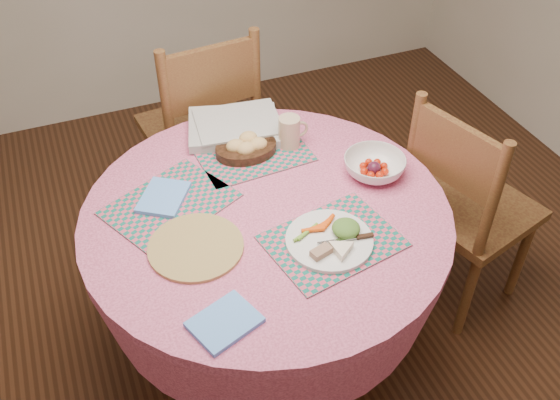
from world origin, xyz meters
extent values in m
plane|color=#331C0F|center=(0.00, 0.00, 0.00)|extent=(4.00, 4.00, 0.00)
cylinder|color=pink|center=(0.00, 0.00, 0.73)|extent=(1.24, 1.24, 0.04)
cone|color=pink|center=(0.00, 0.00, 0.56)|extent=(1.24, 1.24, 0.30)
cylinder|color=black|center=(0.00, 0.00, 0.22)|extent=(0.14, 0.14, 0.44)
cylinder|color=black|center=(0.00, 0.00, 0.03)|extent=(0.56, 0.56, 0.06)
cube|color=brown|center=(0.88, 0.00, 0.47)|extent=(0.54, 0.56, 0.04)
cylinder|color=brown|center=(1.10, -0.13, 0.23)|extent=(0.05, 0.05, 0.47)
cylinder|color=brown|center=(1.00, 0.23, 0.23)|extent=(0.05, 0.05, 0.47)
cylinder|color=brown|center=(0.76, -0.23, 0.23)|extent=(0.05, 0.05, 0.47)
cylinder|color=brown|center=(0.66, 0.13, 0.23)|extent=(0.05, 0.05, 0.47)
cylinder|color=brown|center=(0.74, -0.23, 0.72)|extent=(0.05, 0.05, 0.52)
cylinder|color=brown|center=(0.64, 0.13, 0.72)|extent=(0.05, 0.05, 0.52)
cube|color=brown|center=(0.69, -0.05, 0.83)|extent=(0.13, 0.37, 0.25)
cube|color=brown|center=(0.01, 0.91, 0.49)|extent=(0.52, 0.50, 0.04)
cylinder|color=brown|center=(0.19, 1.11, 0.25)|extent=(0.05, 0.05, 0.49)
cylinder|color=brown|center=(-0.20, 1.07, 0.25)|extent=(0.05, 0.05, 0.49)
cylinder|color=brown|center=(0.23, 0.74, 0.25)|extent=(0.05, 0.05, 0.49)
cylinder|color=brown|center=(-0.16, 0.70, 0.25)|extent=(0.05, 0.05, 0.49)
cylinder|color=brown|center=(0.23, 0.72, 0.76)|extent=(0.05, 0.05, 0.54)
cylinder|color=brown|center=(-0.16, 0.68, 0.76)|extent=(0.05, 0.05, 0.54)
cube|color=brown|center=(0.03, 0.70, 0.87)|extent=(0.39, 0.07, 0.26)
cube|color=#136B5D|center=(0.14, -0.22, 0.75)|extent=(0.45, 0.37, 0.01)
cube|color=#136B5D|center=(-0.29, 0.15, 0.75)|extent=(0.49, 0.44, 0.01)
cube|color=#136B5D|center=(0.07, 0.32, 0.75)|extent=(0.42, 0.32, 0.01)
cylinder|color=olive|center=(-0.27, -0.08, 0.76)|extent=(0.30, 0.30, 0.01)
cube|color=#63A1FF|center=(-0.27, -0.39, 0.76)|extent=(0.22, 0.19, 0.01)
cube|color=#63A1FF|center=(-0.30, 0.18, 0.76)|extent=(0.22, 0.23, 0.01)
cylinder|color=white|center=(0.13, -0.22, 0.76)|extent=(0.28, 0.28, 0.01)
ellipsoid|color=#26551D|center=(0.19, -0.23, 0.79)|extent=(0.11, 0.11, 0.04)
cylinder|color=#FFEBCC|center=(0.12, -0.28, 0.78)|extent=(0.13, 0.13, 0.02)
cube|color=#865D4D|center=(0.06, -0.25, 0.78)|extent=(0.07, 0.05, 0.02)
cube|color=silver|center=(0.15, -0.25, 0.77)|extent=(0.15, 0.03, 0.00)
cylinder|color=black|center=(0.04, 0.32, 0.77)|extent=(0.23, 0.23, 0.03)
ellipsoid|color=tan|center=(0.00, 0.32, 0.81)|extent=(0.07, 0.06, 0.05)
ellipsoid|color=tan|center=(0.06, 0.35, 0.81)|extent=(0.07, 0.06, 0.05)
ellipsoid|color=tan|center=(0.08, 0.30, 0.81)|extent=(0.07, 0.06, 0.05)
ellipsoid|color=tan|center=(0.03, 0.29, 0.81)|extent=(0.07, 0.06, 0.05)
cylinder|color=#D0B48F|center=(0.21, 0.31, 0.82)|extent=(0.08, 0.08, 0.12)
torus|color=#D0B48F|center=(0.25, 0.31, 0.82)|extent=(0.07, 0.01, 0.07)
imported|color=white|center=(0.43, 0.04, 0.78)|extent=(0.26, 0.26, 0.07)
sphere|color=red|center=(0.47, 0.04, 0.77)|extent=(0.03, 0.03, 0.03)
sphere|color=red|center=(0.45, 0.07, 0.77)|extent=(0.03, 0.03, 0.03)
sphere|color=red|center=(0.43, 0.08, 0.77)|extent=(0.03, 0.03, 0.03)
sphere|color=red|center=(0.40, 0.07, 0.77)|extent=(0.03, 0.03, 0.03)
sphere|color=red|center=(0.39, 0.04, 0.77)|extent=(0.03, 0.03, 0.03)
sphere|color=red|center=(0.40, 0.01, 0.77)|extent=(0.03, 0.03, 0.03)
sphere|color=red|center=(0.43, 0.00, 0.77)|extent=(0.03, 0.03, 0.03)
sphere|color=red|center=(0.45, 0.01, 0.77)|extent=(0.03, 0.03, 0.03)
sphere|color=#451329|center=(0.43, 0.04, 0.78)|extent=(0.05, 0.05, 0.05)
cube|color=silver|center=(0.05, 0.47, 0.77)|extent=(0.40, 0.35, 0.03)
cube|color=silver|center=(0.07, 0.47, 0.80)|extent=(0.35, 0.29, 0.01)
camera|label=1|loc=(-0.53, -1.44, 2.14)|focal=40.00mm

